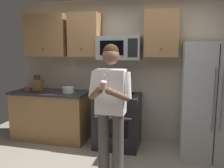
{
  "coord_description": "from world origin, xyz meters",
  "views": [
    {
      "loc": [
        0.68,
        -2.37,
        1.68
      ],
      "look_at": [
        -0.02,
        0.42,
        1.25
      ],
      "focal_mm": 36.16,
      "sensor_mm": 36.0,
      "label": 1
    }
  ],
  "objects_px": {
    "cupcake": "(103,85)",
    "bowl_small_colored": "(28,89)",
    "bowl_large_white": "(68,90)",
    "person": "(111,103)",
    "knife_block": "(38,85)",
    "refrigerator": "(212,101)",
    "oven_range": "(118,120)",
    "microwave": "(119,48)"
  },
  "relations": [
    {
      "from": "cupcake",
      "to": "bowl_small_colored",
      "type": "bearing_deg",
      "value": 145.9
    },
    {
      "from": "bowl_large_white",
      "to": "person",
      "type": "bearing_deg",
      "value": -42.08
    },
    {
      "from": "person",
      "to": "knife_block",
      "type": "bearing_deg",
      "value": 150.65
    },
    {
      "from": "refrigerator",
      "to": "bowl_small_colored",
      "type": "height_order",
      "value": "refrigerator"
    },
    {
      "from": "oven_range",
      "to": "microwave",
      "type": "xyz_separation_m",
      "value": [
        0.0,
        0.12,
        1.26
      ]
    },
    {
      "from": "oven_range",
      "to": "person",
      "type": "bearing_deg",
      "value": -83.01
    },
    {
      "from": "microwave",
      "to": "oven_range",
      "type": "bearing_deg",
      "value": -90.02
    },
    {
      "from": "refrigerator",
      "to": "knife_block",
      "type": "relative_size",
      "value": 5.63
    },
    {
      "from": "microwave",
      "to": "refrigerator",
      "type": "bearing_deg",
      "value": -6.03
    },
    {
      "from": "cupcake",
      "to": "bowl_large_white",
      "type": "bearing_deg",
      "value": 129.33
    },
    {
      "from": "knife_block",
      "to": "bowl_small_colored",
      "type": "relative_size",
      "value": 2.14
    },
    {
      "from": "bowl_small_colored",
      "to": "cupcake",
      "type": "bearing_deg",
      "value": -34.1
    },
    {
      "from": "knife_block",
      "to": "bowl_small_colored",
      "type": "distance_m",
      "value": 0.25
    },
    {
      "from": "microwave",
      "to": "cupcake",
      "type": "relative_size",
      "value": 4.26
    },
    {
      "from": "oven_range",
      "to": "person",
      "type": "xyz_separation_m",
      "value": [
        0.12,
        -0.95,
        0.53
      ]
    },
    {
      "from": "microwave",
      "to": "bowl_large_white",
      "type": "bearing_deg",
      "value": -171.65
    },
    {
      "from": "microwave",
      "to": "knife_block",
      "type": "height_order",
      "value": "microwave"
    },
    {
      "from": "refrigerator",
      "to": "bowl_small_colored",
      "type": "relative_size",
      "value": 12.04
    },
    {
      "from": "bowl_small_colored",
      "to": "person",
      "type": "relative_size",
      "value": 0.08
    },
    {
      "from": "knife_block",
      "to": "cupcake",
      "type": "relative_size",
      "value": 1.84
    },
    {
      "from": "bowl_large_white",
      "to": "bowl_small_colored",
      "type": "xyz_separation_m",
      "value": [
        -0.84,
        0.01,
        -0.02
      ]
    },
    {
      "from": "oven_range",
      "to": "cupcake",
      "type": "height_order",
      "value": "cupcake"
    },
    {
      "from": "knife_block",
      "to": "oven_range",
      "type": "bearing_deg",
      "value": 1.11
    },
    {
      "from": "person",
      "to": "microwave",
      "type": "bearing_deg",
      "value": 96.22
    },
    {
      "from": "oven_range",
      "to": "refrigerator",
      "type": "relative_size",
      "value": 0.52
    },
    {
      "from": "bowl_large_white",
      "to": "bowl_small_colored",
      "type": "distance_m",
      "value": 0.84
    },
    {
      "from": "refrigerator",
      "to": "cupcake",
      "type": "bearing_deg",
      "value": -138.12
    },
    {
      "from": "oven_range",
      "to": "bowl_large_white",
      "type": "xyz_separation_m",
      "value": [
        -0.92,
        -0.02,
        0.51
      ]
    },
    {
      "from": "refrigerator",
      "to": "cupcake",
      "type": "distance_m",
      "value": 1.9
    },
    {
      "from": "bowl_small_colored",
      "to": "cupcake",
      "type": "relative_size",
      "value": 0.86
    },
    {
      "from": "person",
      "to": "cupcake",
      "type": "xyz_separation_m",
      "value": [
        0.0,
        -0.33,
        0.3
      ]
    },
    {
      "from": "refrigerator",
      "to": "bowl_large_white",
      "type": "height_order",
      "value": "refrigerator"
    },
    {
      "from": "bowl_large_white",
      "to": "cupcake",
      "type": "xyz_separation_m",
      "value": [
        1.04,
        -1.26,
        0.32
      ]
    },
    {
      "from": "oven_range",
      "to": "bowl_small_colored",
      "type": "bearing_deg",
      "value": -179.74
    },
    {
      "from": "cupcake",
      "to": "refrigerator",
      "type": "bearing_deg",
      "value": 41.88
    },
    {
      "from": "microwave",
      "to": "refrigerator",
      "type": "xyz_separation_m",
      "value": [
        1.5,
        -0.16,
        -0.82
      ]
    },
    {
      "from": "oven_range",
      "to": "knife_block",
      "type": "distance_m",
      "value": 1.63
    },
    {
      "from": "oven_range",
      "to": "bowl_small_colored",
      "type": "relative_size",
      "value": 6.23
    },
    {
      "from": "refrigerator",
      "to": "knife_block",
      "type": "xyz_separation_m",
      "value": [
        -3.02,
        0.01,
        0.13
      ]
    },
    {
      "from": "person",
      "to": "cupcake",
      "type": "relative_size",
      "value": 10.13
    },
    {
      "from": "bowl_large_white",
      "to": "person",
      "type": "height_order",
      "value": "person"
    },
    {
      "from": "bowl_large_white",
      "to": "cupcake",
      "type": "relative_size",
      "value": 1.25
    }
  ]
}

